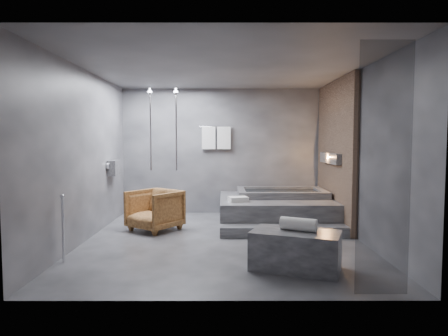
{
  "coord_description": "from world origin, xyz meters",
  "views": [
    {
      "loc": [
        0.01,
        -6.5,
        1.65
      ],
      "look_at": [
        0.02,
        0.3,
        1.17
      ],
      "focal_mm": 32.0,
      "sensor_mm": 36.0,
      "label": 1
    }
  ],
  "objects": [
    {
      "name": "tub_deck",
      "position": [
        1.05,
        1.45,
        0.25
      ],
      "size": [
        2.2,
        2.0,
        0.5
      ],
      "primitive_type": "cube",
      "color": "#343436",
      "rests_on": "ground"
    },
    {
      "name": "room",
      "position": [
        0.4,
        0.24,
        1.73
      ],
      "size": [
        5.0,
        5.04,
        2.82
      ],
      "color": "#2E2F31",
      "rests_on": "ground"
    },
    {
      "name": "driftwood_chair",
      "position": [
        -1.25,
        0.73,
        0.37
      ],
      "size": [
        1.13,
        1.14,
        0.75
      ],
      "primitive_type": "imported",
      "rotation": [
        0.0,
        0.0,
        -0.65
      ],
      "color": "#4C2B13",
      "rests_on": "ground"
    },
    {
      "name": "deck_towel",
      "position": [
        0.29,
        0.91,
        0.55
      ],
      "size": [
        0.39,
        0.33,
        0.09
      ],
      "primitive_type": "cube",
      "rotation": [
        0.0,
        0.0,
        0.26
      ],
      "color": "silver",
      "rests_on": "tub_deck"
    },
    {
      "name": "concrete_bench",
      "position": [
        0.93,
        -1.5,
        0.25
      ],
      "size": [
        1.24,
        0.95,
        0.49
      ],
      "primitive_type": "cube",
      "rotation": [
        0.0,
        0.0,
        -0.37
      ],
      "color": "#37383A",
      "rests_on": "ground"
    },
    {
      "name": "rolled_towel",
      "position": [
        0.97,
        -1.46,
        0.58
      ],
      "size": [
        0.49,
        0.35,
        0.17
      ],
      "primitive_type": "cylinder",
      "rotation": [
        0.0,
        1.57,
        -0.45
      ],
      "color": "white",
      "rests_on": "concrete_bench"
    },
    {
      "name": "tub_step",
      "position": [
        1.05,
        0.27,
        0.09
      ],
      "size": [
        2.2,
        0.36,
        0.18
      ],
      "primitive_type": "cube",
      "color": "#343436",
      "rests_on": "ground"
    }
  ]
}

